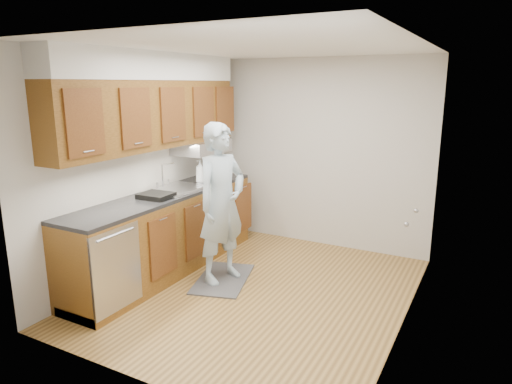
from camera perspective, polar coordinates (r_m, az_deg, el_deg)
floor at (r=5.00m, az=0.22°, el=-12.26°), size 3.50×3.50×0.00m
ceiling at (r=4.52m, az=0.25°, el=17.68°), size 3.50×3.50×0.00m
wall_left at (r=5.45m, az=-13.87°, el=3.36°), size 0.02×3.50×2.50m
wall_right at (r=4.13m, az=18.96°, el=-0.12°), size 0.02×3.50×2.50m
wall_back at (r=6.17m, az=7.89°, el=4.77°), size 3.00×0.02×2.50m
counter at (r=5.44m, az=-11.07°, el=-4.79°), size 0.64×2.80×1.30m
upper_cabinets at (r=5.30m, az=-12.58°, el=10.77°), size 0.47×2.80×1.21m
closet_door at (r=4.47m, az=19.24°, el=-2.11°), size 0.02×1.22×2.05m
floor_mat at (r=5.27m, az=-4.15°, el=-10.77°), size 0.77×1.02×0.02m
person at (r=4.95m, az=-4.35°, el=-0.11°), size 0.63×0.80×1.99m
soap_bottle_a at (r=5.76m, az=-6.99°, el=2.57°), size 0.12×0.12×0.30m
soap_bottle_b at (r=5.92m, az=-4.43°, el=2.39°), size 0.12×0.12×0.19m
steel_can at (r=5.68m, az=-5.18°, el=1.53°), size 0.09×0.09×0.12m
dish_rack at (r=5.11m, az=-12.39°, el=-0.44°), size 0.36×0.30×0.05m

